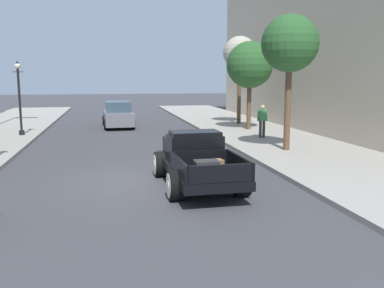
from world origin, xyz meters
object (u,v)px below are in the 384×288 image
Objects in this scene: street_tree_second at (250,65)px; street_tree_third at (240,54)px; hotrod_truck_black at (195,159)px; car_background_grey at (118,115)px; pedestrian_sidewalk_right at (262,119)px; street_lamp_far at (19,92)px; street_tree_nearest at (290,45)px.

street_tree_third is at bearing 83.29° from street_tree_second.
car_background_grey reaches higher than hotrod_truck_black.
pedestrian_sidewalk_right is at bearing -98.26° from street_tree_second.
car_background_grey is 0.86× the size of street_tree_second.
car_background_grey is 8.91m from street_tree_second.
street_tree_third is (7.82, -0.75, 3.88)m from car_background_grey.
car_background_grey is 1.13× the size of street_lamp_far.
street_tree_nearest is at bearing -58.43° from car_background_grey.
pedestrian_sidewalk_right is 7.50m from street_tree_third.
hotrod_truck_black is 3.01× the size of pedestrian_sidewalk_right.
car_background_grey is (-1.88, 15.07, 0.01)m from hotrod_truck_black.
street_tree_second is 0.90× the size of street_tree_third.
street_lamp_far is 0.76× the size of street_tree_second.
hotrod_truck_black is 13.00m from street_tree_second.
street_tree_third reaches higher than street_tree_nearest.
street_tree_second is at bearing 81.74° from pedestrian_sidewalk_right.
street_tree_third is at bearing -5.44° from car_background_grey.
hotrod_truck_black is 15.19m from car_background_grey.
hotrod_truck_black is 9.30m from pedestrian_sidewalk_right.
pedestrian_sidewalk_right is 4.93m from street_tree_nearest.
street_tree_second is (0.80, 7.11, -0.61)m from street_tree_nearest.
street_tree_nearest is at bearing -94.55° from pedestrian_sidewalk_right.
car_background_grey is 2.65× the size of pedestrian_sidewalk_right.
street_tree_nearest is at bearing 41.30° from hotrod_truck_black.
pedestrian_sidewalk_right is at bearing -16.12° from street_lamp_far.
pedestrian_sidewalk_right is at bearing -46.31° from car_background_grey.
car_background_grey is 13.27m from street_tree_nearest.
street_tree_second reaches higher than hotrod_truck_black.
car_background_grey is 0.79× the size of street_tree_nearest.
street_lamp_far is at bearing -166.77° from street_tree_third.
street_tree_second is (7.47, -3.75, 3.09)m from car_background_grey.
street_lamp_far is at bearing 149.07° from street_tree_nearest.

